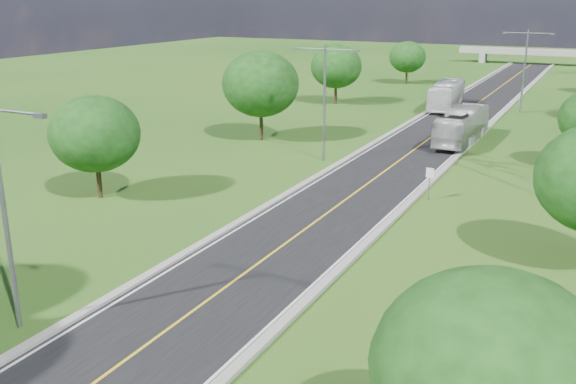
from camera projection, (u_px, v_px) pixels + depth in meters
name	position (u px, v px, depth m)	size (l,w,h in m)	color
ground	(435.00, 135.00, 66.46)	(260.00, 260.00, 0.00)	#1C4B15
road	(448.00, 125.00, 71.57)	(8.00, 150.00, 0.06)	black
curb_left	(411.00, 121.00, 73.38)	(0.50, 150.00, 0.22)	gray
curb_right	(487.00, 128.00, 69.72)	(0.50, 150.00, 0.22)	gray
speed_limit_sign	(430.00, 178.00, 44.96)	(0.55, 0.09, 2.40)	slate
overpass	(533.00, 53.00, 134.03)	(30.00, 3.00, 3.20)	gray
streetlight_near_left	(2.00, 197.00, 26.33)	(5.90, 0.25, 10.00)	slate
streetlight_mid_left	(324.00, 93.00, 54.49)	(5.90, 0.25, 10.00)	slate
streetlight_far_right	(525.00, 64.00, 77.49)	(5.90, 0.25, 10.00)	slate
tree_lb	(95.00, 134.00, 44.67)	(6.30, 6.30, 7.33)	black
tree_lc	(261.00, 84.00, 62.74)	(7.56, 7.56, 8.79)	black
tree_ld	(336.00, 66.00, 84.27)	(6.72, 6.72, 7.82)	black
tree_le	(407.00, 57.00, 103.86)	(5.88, 5.88, 6.84)	black
tree_ra	(491.00, 373.00, 16.39)	(6.30, 6.30, 7.33)	black
bus_outbound	(462.00, 126.00, 62.55)	(2.78, 11.86, 3.30)	beige
bus_inbound	(447.00, 95.00, 81.60)	(2.86, 12.23, 3.41)	silver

